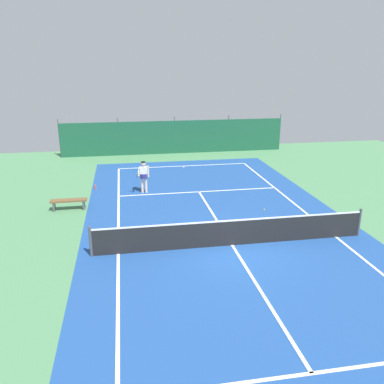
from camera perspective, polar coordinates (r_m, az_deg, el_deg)
The scene contains 10 objects.
ground_plane at distance 14.68m, azimuth 5.80°, elevation -7.64°, with size 36.00×36.00×0.00m, color #4C8456.
court_surface at distance 14.68m, azimuth 5.80°, elevation -7.63°, with size 11.02×26.60×0.01m.
tennis_net at distance 14.47m, azimuth 5.86°, elevation -5.82°, with size 10.12×0.10×1.10m.
back_fence at distance 29.81m, azimuth -2.60°, elevation 7.05°, with size 16.30×0.98×2.70m.
tennis_player at distance 20.25m, azimuth -6.99°, elevation 2.50°, with size 0.78×0.70×1.64m.
tennis_ball_near_player at distance 25.95m, azimuth -6.72°, elevation 3.85°, with size 0.07×0.07×0.07m, color #CCDB33.
tennis_ball_midcourt at distance 25.50m, azimuth 8.16°, elevation 3.54°, with size 0.07×0.07×0.07m, color #CCDB33.
tennis_ball_by_sideline at distance 18.22m, azimuth 10.35°, elevation -2.52°, with size 0.07×0.07×0.07m, color #CCDB33.
courtside_bench at distance 18.73m, azimuth -17.34°, elevation -1.38°, with size 1.60×0.40×0.49m.
water_bottle at distance 21.50m, azimuth -13.76°, elevation 0.69°, with size 0.08×0.08×0.24m, color #D84C38.
Camera 1 is at (-3.72, -12.71, 6.34)m, focal length 37.02 mm.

